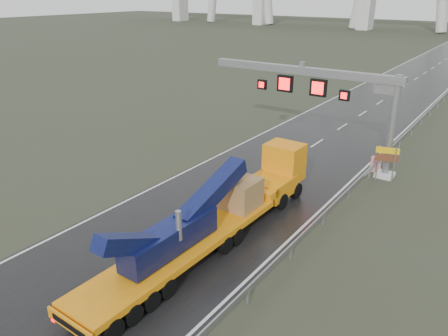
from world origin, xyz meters
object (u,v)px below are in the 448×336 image
Objects in this scene: exit_sign_pair at (387,158)px; striped_barrier at (376,164)px; sign_gantry at (328,90)px; heavy_haul_truck at (228,206)px.

exit_sign_pair is 2.27× the size of striped_barrier.
sign_gantry is at bearing -173.30° from striped_barrier.
exit_sign_pair is at bearing 67.67° from heavy_haul_truck.
exit_sign_pair is 2.25m from striped_barrier.
sign_gantry is 6.36m from exit_sign_pair.
exit_sign_pair is (5.05, 11.60, 0.24)m from heavy_haul_truck.
sign_gantry is 5.77× the size of exit_sign_pair.
striped_barrier is at bearing 74.31° from heavy_haul_truck.
striped_barrier is (3.93, 0.55, -5.04)m from sign_gantry.
exit_sign_pair reaches higher than striped_barrier.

